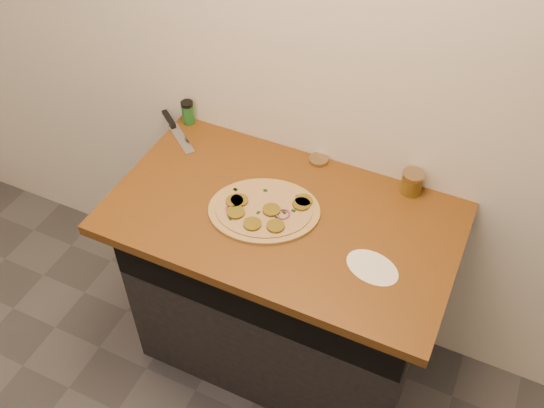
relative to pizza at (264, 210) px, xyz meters
The scene contains 8 objects.
cabinet 0.49m from the pizza, 41.04° to the left, with size 1.10×0.60×0.86m, color black.
countertop 0.07m from the pizza, 20.84° to the left, with size 1.20×0.70×0.04m, color brown.
pizza is the anchor object (origin of this frame).
chefs_knife 0.58m from the pizza, 153.15° to the left, with size 0.25×0.20×0.02m.
mason_jar_lid 0.33m from the pizza, 77.45° to the left, with size 0.07×0.07×0.02m, color tan.
salsa_jar 0.53m from the pizza, 36.20° to the left, with size 0.08×0.08×0.09m.
spice_shaker 0.59m from the pizza, 146.51° to the left, with size 0.05×0.05×0.10m.
flour_spill 0.42m from the pizza, 10.39° to the right, with size 0.18×0.18×0.00m, color silver.
Camera 1 is at (0.57, 0.10, 2.40)m, focal length 40.00 mm.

